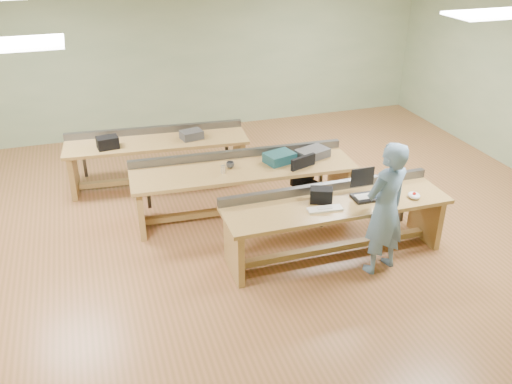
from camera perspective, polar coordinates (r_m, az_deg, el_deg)
floor at (r=7.64m, az=-1.85°, el=-3.47°), size 10.00×10.00×0.00m
ceiling at (r=6.62m, az=-2.26°, el=19.42°), size 10.00×10.00×0.00m
wall_back at (r=10.74m, az=-8.22°, el=14.11°), size 10.00×0.04×3.00m
wall_front at (r=3.79m, az=15.67°, el=-13.39°), size 10.00×0.04×3.00m
fluor_panels at (r=6.63m, az=-2.25°, el=19.16°), size 6.20×3.50×0.03m
workbench_front at (r=6.82m, az=8.28°, el=-2.43°), size 2.84×0.78×0.86m
workbench_mid at (r=7.66m, az=-1.38°, el=1.43°), size 3.18×1.01×0.86m
workbench_back at (r=8.72m, az=-10.32°, el=4.25°), size 2.87×0.99×0.86m
person at (r=6.50m, az=13.44°, el=-1.75°), size 0.70×0.55×1.67m
laptop_base at (r=6.85m, az=11.44°, el=-0.58°), size 0.32×0.26×0.03m
laptop_screen at (r=6.84m, az=11.15°, el=1.56°), size 0.31×0.02×0.24m
keyboard at (r=6.52m, az=7.28°, el=-1.80°), size 0.43×0.18×0.02m
trackball_mouse at (r=7.00m, az=16.30°, el=-0.34°), size 0.20×0.21×0.07m
camera_bag at (r=6.66m, az=6.88°, el=-0.34°), size 0.31×0.26×0.18m
task_chair at (r=7.66m, az=5.63°, el=-0.63°), size 0.63×0.63×0.92m
parts_bin_teal at (r=7.69m, az=2.49°, el=3.63°), size 0.46×0.39×0.14m
parts_bin_grey at (r=7.89m, az=5.96°, el=4.07°), size 0.53×0.43×0.13m
mug at (r=7.53m, az=-2.74°, el=2.87°), size 0.15×0.15×0.09m
drinks_can at (r=7.38m, az=-3.48°, el=2.41°), size 0.07×0.07×0.11m
storage_box_back at (r=8.46m, az=-15.35°, el=5.05°), size 0.34×0.26×0.18m
tray_back at (r=8.58m, az=-6.80°, el=6.01°), size 0.37×0.30×0.13m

